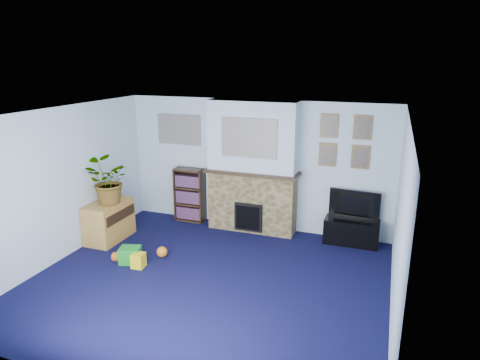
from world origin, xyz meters
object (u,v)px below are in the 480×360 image
at_px(bookshelf, 190,196).
at_px(sideboard, 109,221).
at_px(television, 353,206).
at_px(tv_stand, 351,231).

distance_m(bookshelf, sideboard, 1.63).
distance_m(television, sideboard, 4.26).
xyz_separation_m(television, sideboard, (-4.05, -1.27, -0.33)).
bearing_deg(tv_stand, bookshelf, 178.59).
relative_size(tv_stand, television, 1.07).
bearing_deg(sideboard, television, 17.37).
bearing_deg(television, sideboard, 22.10).
relative_size(bookshelf, sideboard, 1.19).
bearing_deg(sideboard, bookshelf, 54.66).
bearing_deg(television, tv_stand, 94.73).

